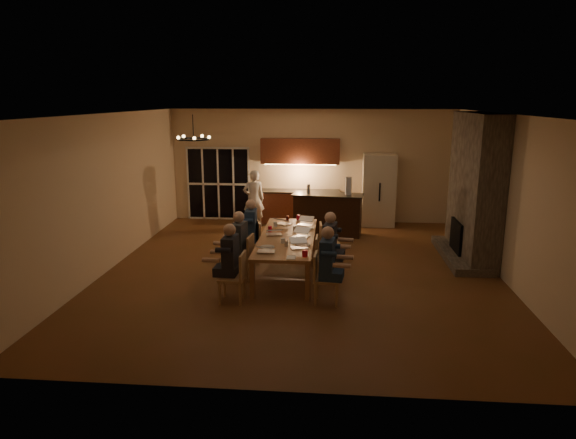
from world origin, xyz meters
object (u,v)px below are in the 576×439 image
(laptop_c, at_px, (274,229))
(redcup_far, at_px, (298,217))
(chair_left_far, at_px, (250,242))
(mug_front, at_px, (283,241))
(laptop_d, at_px, (300,232))
(plate_left, at_px, (267,247))
(bar_bottle, at_px, (308,189))
(chandelier, at_px, (194,139))
(plate_far, at_px, (308,228))
(mug_back, at_px, (275,224))
(person_left_far, at_px, (251,231))
(laptop_a, at_px, (266,246))
(laptop_f, at_px, (305,220))
(person_right_mid, at_px, (330,247))
(refrigerator, at_px, (379,190))
(chair_right_mid, at_px, (327,259))
(redcup_near, at_px, (305,253))
(bar_blender, at_px, (348,186))
(can_cola, at_px, (287,218))
(chair_right_far, at_px, (330,244))
(person_left_mid, at_px, (239,246))
(redcup_mid, at_px, (270,229))
(standing_person, at_px, (254,199))
(laptop_b, at_px, (299,242))
(bar_island, at_px, (328,214))
(chair_right_near, at_px, (327,279))
(mug_mid, at_px, (295,228))
(chair_left_near, at_px, (232,277))
(person_left_near, at_px, (230,262))
(person_right_near, at_px, (327,265))
(laptop_e, at_px, (284,219))
(can_silver, at_px, (286,244))
(plate_near, at_px, (303,244))
(chair_left_mid, at_px, (241,257))

(laptop_c, bearing_deg, redcup_far, -120.43)
(chair_left_far, relative_size, mug_front, 8.90)
(redcup_far, bearing_deg, laptop_d, -84.48)
(plate_left, xyz_separation_m, bar_bottle, (0.59, 3.89, 0.44))
(chandelier, distance_m, plate_far, 3.16)
(mug_back, distance_m, plate_far, 0.74)
(mug_front, distance_m, bar_bottle, 3.60)
(person_left_far, xyz_separation_m, laptop_a, (0.55, -1.73, 0.17))
(laptop_f, xyz_separation_m, mug_front, (-0.35, -1.48, -0.06))
(chair_left_far, height_order, person_right_mid, person_right_mid)
(mug_front, bearing_deg, person_left_far, 125.49)
(refrigerator, relative_size, plate_far, 8.91)
(chair_right_mid, height_order, redcup_near, chair_right_mid)
(bar_blender, bearing_deg, can_cola, -137.31)
(chair_right_far, distance_m, person_left_mid, 2.12)
(chair_right_mid, distance_m, redcup_mid, 1.52)
(standing_person, height_order, laptop_b, standing_person)
(chair_left_far, bearing_deg, laptop_b, 24.71)
(bar_island, distance_m, can_cola, 1.94)
(refrigerator, bearing_deg, mug_front, -115.33)
(chair_right_near, height_order, person_left_far, person_left_far)
(chair_right_mid, distance_m, mug_mid, 1.25)
(chair_left_near, height_order, redcup_near, chair_left_near)
(standing_person, bearing_deg, laptop_c, 87.55)
(person_left_near, relative_size, person_right_near, 1.00)
(laptop_e, distance_m, plate_left, 1.86)
(bar_blender, bearing_deg, person_left_mid, -128.13)
(chair_right_near, distance_m, chair_right_far, 2.20)
(refrigerator, relative_size, mug_back, 20.00)
(bar_blender, bearing_deg, refrigerator, 47.98)
(laptop_c, relative_size, can_silver, 2.67)
(laptop_b, xyz_separation_m, mug_mid, (-0.18, 1.29, -0.06))
(person_left_near, bearing_deg, plate_near, 131.62)
(can_silver, relative_size, can_cola, 1.00)
(plate_left, distance_m, bar_bottle, 3.96)
(mug_mid, relative_size, can_silver, 0.83)
(laptop_d, bearing_deg, refrigerator, 82.66)
(chair_right_far, xyz_separation_m, plate_far, (-0.47, 0.08, 0.31))
(chair_right_mid, xyz_separation_m, laptop_c, (-1.10, 0.60, 0.42))
(chair_left_mid, bearing_deg, laptop_d, 118.77)
(bar_island, relative_size, mug_front, 18.16)
(laptop_e, bearing_deg, redcup_near, 132.49)
(chair_right_far, height_order, person_left_mid, person_left_mid)
(plate_near, xyz_separation_m, plate_far, (0.03, 1.28, 0.00))
(laptop_e, distance_m, bar_blender, 2.48)
(laptop_f, relative_size, can_silver, 2.67)
(redcup_near, bearing_deg, mug_mid, 99.75)
(person_left_near, distance_m, can_cola, 3.00)
(redcup_far, bearing_deg, redcup_near, -83.75)
(laptop_b, bearing_deg, laptop_e, 89.24)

